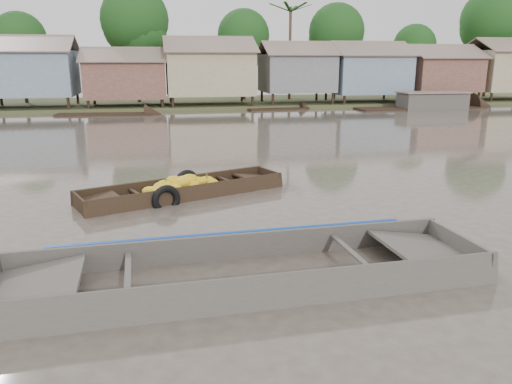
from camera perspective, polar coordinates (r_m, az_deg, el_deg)
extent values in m
plane|color=#4E443C|center=(10.85, -1.64, -4.93)|extent=(120.00, 120.00, 0.00)
cube|color=#384723|center=(43.25, -9.12, 9.88)|extent=(120.00, 12.00, 0.50)
cube|color=slate|center=(40.54, -24.41, 12.27)|extent=(6.20, 5.20, 3.20)
cube|color=brown|center=(39.18, -25.19, 15.15)|extent=(6.60, 3.02, 1.28)
cube|color=brown|center=(41.92, -24.29, 15.14)|extent=(6.60, 3.02, 1.28)
cube|color=brown|center=(39.65, -14.66, 12.33)|extent=(5.80, 4.60, 2.70)
cube|color=brown|center=(38.38, -14.94, 14.94)|extent=(6.20, 2.67, 1.14)
cube|color=brown|center=(40.86, -14.74, 14.92)|extent=(6.20, 2.67, 1.14)
cube|color=tan|center=(39.80, -5.37, 13.40)|extent=(6.50, 5.30, 3.30)
cube|color=brown|center=(38.37, -5.21, 16.48)|extent=(6.90, 3.08, 1.31)
cube|color=brown|center=(41.22, -5.66, 16.36)|extent=(6.90, 3.08, 1.31)
cube|color=slate|center=(41.13, 4.65, 13.39)|extent=(5.40, 4.70, 2.90)
cube|color=brown|center=(39.90, 5.22, 16.06)|extent=(5.80, 2.73, 1.17)
cube|color=brown|center=(42.34, 4.22, 16.02)|extent=(5.80, 2.73, 1.17)
cube|color=slate|center=(43.15, 12.54, 13.03)|extent=(6.00, 5.00, 3.10)
cube|color=brown|center=(41.91, 13.46, 15.67)|extent=(6.40, 2.90, 1.24)
cube|color=brown|center=(44.38, 11.97, 15.69)|extent=(6.40, 2.90, 1.24)
cube|color=brown|center=(46.13, 20.14, 12.53)|extent=(5.70, 4.90, 2.80)
cube|color=brown|center=(44.99, 21.24, 14.76)|extent=(6.10, 2.85, 1.21)
cube|color=brown|center=(47.26, 19.50, 14.88)|extent=(6.10, 2.85, 1.21)
cube|color=tan|center=(49.77, 26.73, 12.27)|extent=(6.30, 5.10, 3.40)
cube|color=brown|center=(50.88, 26.06, 14.81)|extent=(6.70, 2.96, 1.26)
cylinder|color=#473323|center=(45.27, -25.01, 12.03)|extent=(0.28, 0.28, 4.90)
sphere|color=#133C15|center=(45.28, -25.42, 15.55)|extent=(4.20, 4.20, 4.20)
cylinder|color=#473323|center=(43.09, -13.41, 13.85)|extent=(0.28, 0.28, 6.30)
sphere|color=#133C15|center=(43.19, -13.71, 18.62)|extent=(5.40, 5.40, 5.40)
cylinder|color=#473323|center=(44.74, -1.41, 13.59)|extent=(0.28, 0.28, 5.25)
sphere|color=#133C15|center=(44.77, -1.43, 17.43)|extent=(4.50, 4.50, 4.50)
cylinder|color=#473323|center=(45.84, 9.01, 13.67)|extent=(0.28, 0.28, 5.60)
sphere|color=#133C15|center=(45.89, 9.18, 17.66)|extent=(4.80, 4.80, 4.80)
cylinder|color=#473323|center=(50.05, 17.43, 12.68)|extent=(0.28, 0.28, 4.55)
sphere|color=#133C15|center=(50.04, 17.67, 15.64)|extent=(3.90, 3.90, 3.90)
cylinder|color=#473323|center=(52.88, 24.91, 13.22)|extent=(0.28, 0.28, 6.65)
sphere|color=#133C15|center=(52.99, 25.38, 17.31)|extent=(5.70, 5.70, 5.70)
cylinder|color=#473323|center=(45.10, 3.89, 15.32)|extent=(0.24, 0.24, 8.00)
cube|color=black|center=(14.11, -8.20, -0.70)|extent=(5.70, 3.09, 0.08)
cube|color=black|center=(14.60, -9.25, 0.72)|extent=(5.47, 2.26, 0.54)
cube|color=black|center=(13.51, -7.14, -0.36)|extent=(5.47, 2.26, 0.54)
cube|color=black|center=(15.40, 1.44, 1.65)|extent=(0.52, 1.20, 0.51)
cube|color=black|center=(15.12, -0.12, 1.66)|extent=(1.32, 1.37, 0.20)
cube|color=black|center=(13.19, -19.54, -1.51)|extent=(0.52, 1.20, 0.51)
cube|color=black|center=(13.28, -17.50, -0.93)|extent=(1.32, 1.37, 0.20)
cube|color=black|center=(13.54, -13.49, -0.16)|extent=(0.53, 1.17, 0.05)
cube|color=black|center=(14.61, -3.40, 1.34)|extent=(0.53, 1.17, 0.05)
ellipsoid|color=yellow|center=(13.56, -10.83, -0.03)|extent=(0.55, 0.47, 0.29)
ellipsoid|color=yellow|center=(13.41, -11.13, -0.68)|extent=(0.44, 0.37, 0.23)
ellipsoid|color=yellow|center=(13.81, -10.85, 0.62)|extent=(0.47, 0.40, 0.25)
ellipsoid|color=yellow|center=(14.49, -7.79, 1.04)|extent=(0.46, 0.39, 0.24)
ellipsoid|color=yellow|center=(14.15, -4.02, 0.59)|extent=(0.46, 0.39, 0.24)
ellipsoid|color=yellow|center=(14.10, -6.80, 1.23)|extent=(0.51, 0.43, 0.26)
ellipsoid|color=yellow|center=(14.55, -6.36, 1.08)|extent=(0.48, 0.41, 0.25)
ellipsoid|color=yellow|center=(14.16, -9.84, 1.02)|extent=(0.44, 0.37, 0.23)
ellipsoid|color=yellow|center=(14.01, -7.61, 1.47)|extent=(0.56, 0.48, 0.29)
ellipsoid|color=yellow|center=(14.09, -8.68, 1.10)|extent=(0.52, 0.45, 0.27)
ellipsoid|color=yellow|center=(13.67, -11.48, 0.08)|extent=(0.55, 0.47, 0.29)
ellipsoid|color=yellow|center=(13.77, -7.28, 0.20)|extent=(0.45, 0.38, 0.23)
ellipsoid|color=yellow|center=(14.18, -9.26, 0.89)|extent=(0.45, 0.38, 0.23)
ellipsoid|color=yellow|center=(14.03, -9.36, 0.94)|extent=(0.49, 0.41, 0.25)
ellipsoid|color=yellow|center=(13.58, -10.44, 0.04)|extent=(0.49, 0.42, 0.25)
ellipsoid|color=yellow|center=(13.49, -10.54, -0.28)|extent=(0.54, 0.46, 0.28)
ellipsoid|color=yellow|center=(14.04, -6.23, 1.27)|extent=(0.43, 0.37, 0.22)
ellipsoid|color=yellow|center=(13.92, -7.25, 0.82)|extent=(0.48, 0.41, 0.25)
ellipsoid|color=yellow|center=(13.65, -11.78, -0.34)|extent=(0.43, 0.36, 0.22)
ellipsoid|color=yellow|center=(14.07, -8.31, 1.42)|extent=(0.42, 0.36, 0.22)
ellipsoid|color=yellow|center=(13.80, -12.06, 0.10)|extent=(0.50, 0.43, 0.26)
ellipsoid|color=yellow|center=(13.51, -10.35, -0.32)|extent=(0.53, 0.46, 0.28)
ellipsoid|color=yellow|center=(13.85, -10.35, 0.79)|extent=(0.55, 0.47, 0.29)
ellipsoid|color=yellow|center=(13.92, -9.38, 1.30)|extent=(0.52, 0.45, 0.27)
ellipsoid|color=yellow|center=(13.81, -8.37, 1.09)|extent=(0.52, 0.45, 0.27)
ellipsoid|color=yellow|center=(14.44, -7.88, 1.03)|extent=(0.48, 0.41, 0.25)
ellipsoid|color=yellow|center=(13.62, -9.17, 0.42)|extent=(0.42, 0.36, 0.22)
ellipsoid|color=yellow|center=(13.93, -7.81, 1.01)|extent=(0.49, 0.42, 0.26)
ellipsoid|color=yellow|center=(13.84, -8.97, 0.87)|extent=(0.51, 0.44, 0.27)
ellipsoid|color=yellow|center=(14.56, -5.66, 1.29)|extent=(0.54, 0.46, 0.28)
ellipsoid|color=yellow|center=(14.21, -5.17, 1.04)|extent=(0.51, 0.43, 0.26)
ellipsoid|color=yellow|center=(14.12, -9.22, 0.98)|extent=(0.49, 0.42, 0.25)
cylinder|color=#3F6626|center=(13.78, -10.23, 1.11)|extent=(0.04, 0.04, 0.19)
cylinder|color=#3F6626|center=(14.06, -7.52, 1.49)|extent=(0.04, 0.04, 0.19)
cylinder|color=#3F6626|center=(14.28, -5.65, 1.76)|extent=(0.04, 0.04, 0.19)
torus|color=black|center=(14.83, -7.92, 1.08)|extent=(0.79, 0.46, 0.78)
torus|color=black|center=(13.11, -10.23, -0.87)|extent=(0.80, 0.46, 0.79)
cube|color=#443E39|center=(8.71, -1.14, -10.70)|extent=(8.19, 2.04, 0.08)
cube|color=#443E39|center=(9.48, -2.43, -6.58)|extent=(8.31, 0.48, 0.66)
cube|color=#443E39|center=(7.71, 0.45, -11.87)|extent=(8.31, 0.48, 0.66)
cube|color=#443E39|center=(10.18, 21.96, -6.17)|extent=(0.13, 2.03, 0.63)
cube|color=#443E39|center=(9.77, 18.59, -6.22)|extent=(1.47, 1.80, 0.26)
cube|color=#443E39|center=(8.57, -24.04, -9.81)|extent=(1.47, 1.80, 0.26)
cube|color=#443E39|center=(8.38, -14.44, -9.09)|extent=(0.17, 1.95, 0.05)
cube|color=#443E39|center=(9.11, 10.97, -6.88)|extent=(0.17, 1.95, 0.05)
cube|color=#665E54|center=(8.68, -1.14, -10.38)|extent=(6.24, 1.82, 0.02)
cube|color=#0F3996|center=(9.45, -2.53, -5.00)|extent=(6.71, 0.34, 0.17)
torus|color=olive|center=(9.33, 16.43, -8.98)|extent=(0.46, 0.46, 0.07)
torus|color=olive|center=(9.31, 16.45, -8.73)|extent=(0.38, 0.38, 0.07)
cube|color=black|center=(37.83, 2.36, 9.27)|extent=(4.42, 1.59, 0.35)
cube|color=black|center=(40.75, 18.13, 8.96)|extent=(10.11, 2.67, 0.35)
cube|color=black|center=(35.77, -17.09, 8.31)|extent=(6.27, 1.99, 0.35)
cube|color=black|center=(40.83, 19.51, 9.71)|extent=(5.00, 2.00, 1.20)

